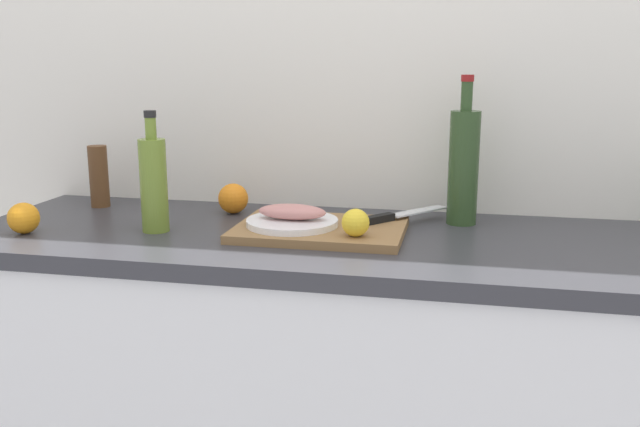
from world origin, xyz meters
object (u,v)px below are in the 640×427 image
object	(u,v)px
fish_fillet	(292,212)
pepper_mill	(99,176)
lemon_0	(356,223)
white_plate	(292,222)
chef_knife	(392,216)
cutting_board	(320,230)
wine_bottle	(464,165)
orange_0	(24,218)
olive_oil_bottle	(154,183)

from	to	relation	value
fish_fillet	pepper_mill	world-z (taller)	pepper_mill
lemon_0	pepper_mill	xyz separation A→B (m)	(-0.76, 0.25, 0.03)
fish_fillet	lemon_0	world-z (taller)	lemon_0
pepper_mill	white_plate	bearing A→B (deg)	-17.05
white_plate	chef_knife	xyz separation A→B (m)	(0.22, 0.10, 0.00)
cutting_board	wine_bottle	size ratio (longest dim) A/B	1.07
fish_fillet	orange_0	world-z (taller)	orange_0
white_plate	lemon_0	world-z (taller)	lemon_0
white_plate	orange_0	distance (m)	0.63
olive_oil_bottle	orange_0	bearing A→B (deg)	-163.83
chef_knife	wine_bottle	xyz separation A→B (m)	(0.17, 0.08, 0.12)
cutting_board	chef_knife	size ratio (longest dim) A/B	1.63
cutting_board	lemon_0	world-z (taller)	lemon_0
cutting_board	white_plate	xyz separation A→B (m)	(-0.07, -0.01, 0.02)
orange_0	pepper_mill	distance (m)	0.32
pepper_mill	wine_bottle	bearing A→B (deg)	0.26
cutting_board	fish_fillet	bearing A→B (deg)	-172.95
orange_0	fish_fillet	bearing A→B (deg)	11.75
cutting_board	orange_0	bearing A→B (deg)	-168.69
white_plate	pepper_mill	bearing A→B (deg)	162.95
olive_oil_bottle	wine_bottle	distance (m)	0.75
cutting_board	white_plate	world-z (taller)	white_plate
lemon_0	wine_bottle	size ratio (longest dim) A/B	0.17
fish_fillet	lemon_0	size ratio (longest dim) A/B	2.62
white_plate	lemon_0	bearing A→B (deg)	-23.14
fish_fillet	orange_0	xyz separation A→B (m)	(-0.62, -0.13, -0.02)
chef_knife	lemon_0	size ratio (longest dim) A/B	3.88
fish_fillet	chef_knife	bearing A→B (deg)	25.19
wine_bottle	pepper_mill	size ratio (longest dim) A/B	2.15
lemon_0	orange_0	bearing A→B (deg)	-175.62
olive_oil_bottle	orange_0	world-z (taller)	olive_oil_bottle
fish_fillet	olive_oil_bottle	world-z (taller)	olive_oil_bottle
cutting_board	lemon_0	distance (m)	0.13
lemon_0	pepper_mill	size ratio (longest dim) A/B	0.36
lemon_0	orange_0	distance (m)	0.78
chef_knife	wine_bottle	bearing A→B (deg)	-23.40
olive_oil_bottle	pepper_mill	bearing A→B (deg)	140.19
white_plate	pepper_mill	world-z (taller)	pepper_mill
lemon_0	wine_bottle	distance (m)	0.36
lemon_0	orange_0	world-z (taller)	lemon_0
cutting_board	chef_knife	distance (m)	0.19
white_plate	wine_bottle	distance (m)	0.45
fish_fillet	lemon_0	xyz separation A→B (m)	(0.16, -0.07, -0.00)
fish_fillet	pepper_mill	xyz separation A→B (m)	(-0.60, 0.18, 0.03)
chef_knife	pepper_mill	size ratio (longest dim) A/B	1.41
white_plate	wine_bottle	xyz separation A→B (m)	(0.39, 0.19, 0.12)
wine_bottle	fish_fillet	bearing A→B (deg)	-154.18
wine_bottle	orange_0	world-z (taller)	wine_bottle
white_plate	fish_fillet	bearing A→B (deg)	90.00
olive_oil_bottle	orange_0	size ratio (longest dim) A/B	3.89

